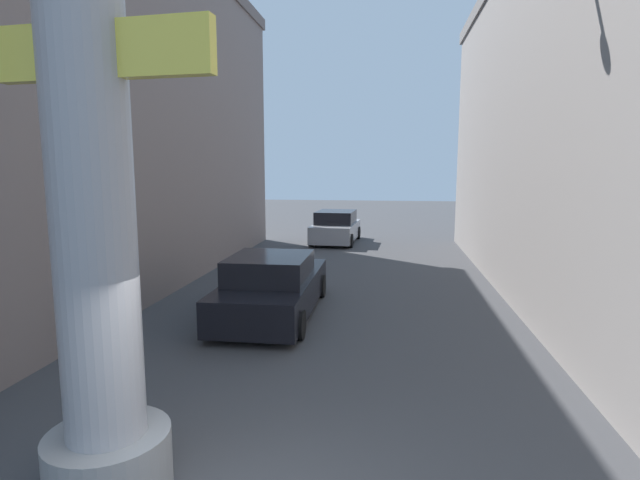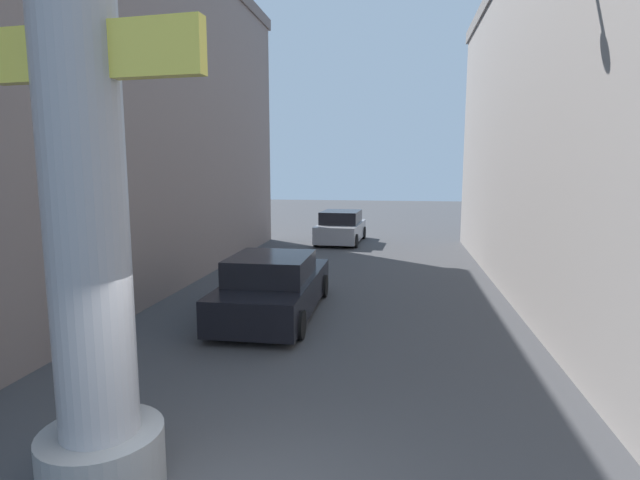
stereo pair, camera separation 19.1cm
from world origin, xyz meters
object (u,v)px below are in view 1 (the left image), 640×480
at_px(car_lead, 273,287).
at_px(car_far, 336,228).
at_px(palm_tree_mid_left, 149,104).
at_px(street_lamp, 599,112).
at_px(neon_sign_pole, 88,135).

bearing_deg(car_lead, car_far, 88.95).
distance_m(car_far, palm_tree_mid_left, 11.52).
bearing_deg(street_lamp, neon_sign_pole, -144.30).
bearing_deg(car_far, neon_sign_pole, -91.38).
bearing_deg(palm_tree_mid_left, street_lamp, -25.11).
distance_m(neon_sign_pole, street_lamp, 8.35).
bearing_deg(palm_tree_mid_left, neon_sign_pole, -66.71).
xyz_separation_m(street_lamp, palm_tree_mid_left, (-11.09, 5.20, 0.96)).
relative_size(street_lamp, car_far, 1.78).
bearing_deg(neon_sign_pole, palm_tree_mid_left, 113.29).
relative_size(car_lead, palm_tree_mid_left, 0.61).
bearing_deg(palm_tree_mid_left, car_lead, -33.90).
height_order(street_lamp, car_far, street_lamp).
height_order(car_far, palm_tree_mid_left, palm_tree_mid_left).
bearing_deg(neon_sign_pole, car_lead, 88.03).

